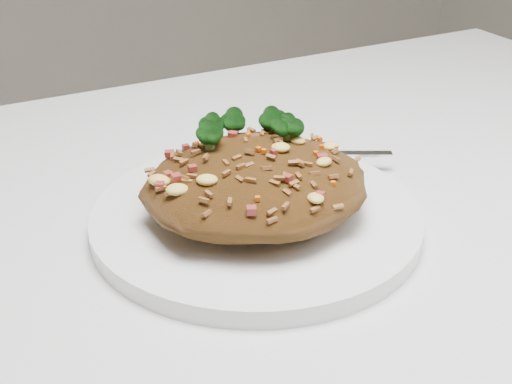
% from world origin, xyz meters
% --- Properties ---
extents(plate, '(0.24, 0.24, 0.01)m').
position_xyz_m(plate, '(0.06, 0.06, 0.76)').
color(plate, white).
rests_on(plate, dining_table).
extents(fried_rice, '(0.17, 0.15, 0.06)m').
position_xyz_m(fried_rice, '(0.06, 0.06, 0.79)').
color(fried_rice, brown).
rests_on(fried_rice, plate).
extents(fork, '(0.15, 0.09, 0.00)m').
position_xyz_m(fork, '(0.15, 0.12, 0.77)').
color(fork, silver).
rests_on(fork, plate).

